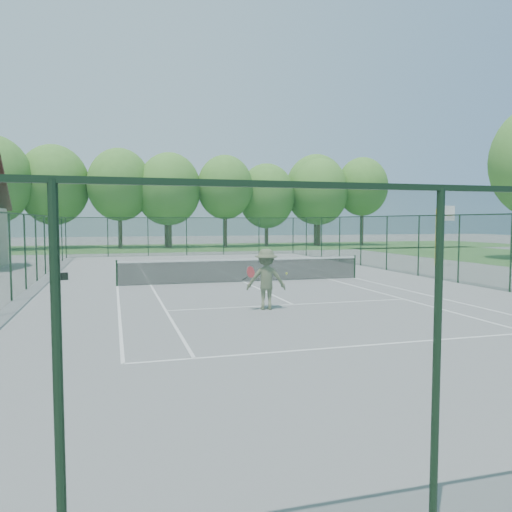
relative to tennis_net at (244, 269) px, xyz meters
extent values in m
plane|color=gray|center=(0.00, 0.00, -0.58)|extent=(140.00, 140.00, 0.00)
cube|color=#427733|center=(0.00, 30.00, -0.57)|extent=(80.00, 16.00, 0.01)
cube|color=white|center=(0.00, 11.88, -0.57)|extent=(10.97, 0.08, 0.01)
cube|color=white|center=(0.00, -11.88, -0.57)|extent=(10.97, 0.08, 0.01)
cube|color=white|center=(0.00, 6.40, -0.57)|extent=(8.23, 0.08, 0.01)
cube|color=white|center=(0.00, -6.40, -0.57)|extent=(8.23, 0.08, 0.01)
cube|color=white|center=(5.49, 0.00, -0.57)|extent=(0.08, 23.77, 0.01)
cube|color=white|center=(-5.49, 0.00, -0.57)|extent=(0.08, 23.77, 0.01)
cube|color=white|center=(4.12, 0.00, -0.57)|extent=(0.08, 23.77, 0.01)
cube|color=white|center=(-4.12, 0.00, -0.57)|extent=(0.08, 23.77, 0.01)
cube|color=white|center=(0.00, 0.00, -0.57)|extent=(0.08, 12.80, 0.01)
cylinder|color=black|center=(-5.50, 0.00, -0.03)|extent=(0.08, 0.08, 1.10)
cylinder|color=black|center=(5.50, 0.00, -0.03)|extent=(0.08, 0.08, 1.10)
cube|color=black|center=(0.00, 0.00, -0.08)|extent=(11.00, 0.02, 0.96)
cube|color=white|center=(0.00, 0.00, 0.42)|extent=(11.00, 0.05, 0.07)
cube|color=#1A3722|center=(0.00, 18.00, 0.92)|extent=(18.00, 0.02, 3.00)
cube|color=#1A3722|center=(9.00, 0.00, 0.92)|extent=(0.02, 36.00, 3.00)
cube|color=#1A3722|center=(-9.00, 0.00, 0.92)|extent=(0.02, 36.00, 3.00)
cube|color=black|center=(0.00, 18.00, 2.42)|extent=(18.00, 0.05, 0.05)
cube|color=black|center=(9.00, 0.00, 2.42)|extent=(0.05, 36.00, 0.05)
cube|color=black|center=(-9.00, 0.00, 2.42)|extent=(0.05, 36.00, 0.05)
cylinder|color=#3F2C22|center=(0.00, 30.00, 1.52)|extent=(0.40, 0.40, 4.20)
ellipsoid|color=#437C2F|center=(0.00, 30.00, 5.42)|extent=(6.40, 6.40, 7.40)
cylinder|color=#3F2C22|center=(16.50, 30.00, 1.52)|extent=(0.40, 0.40, 4.20)
ellipsoid|color=#437C2F|center=(16.50, 30.00, 5.42)|extent=(6.40, 6.40, 7.40)
cylinder|color=yellow|center=(13.63, 5.01, 1.17)|extent=(0.12, 0.12, 3.50)
cube|color=yellow|center=(13.63, 4.56, 2.77)|extent=(0.08, 0.90, 0.08)
cube|color=white|center=(13.63, 4.11, 2.62)|extent=(1.20, 0.05, 0.90)
torus|color=orange|center=(13.63, 3.88, 2.47)|extent=(0.48, 0.48, 0.02)
cube|color=black|center=(-7.89, 3.02, -0.41)|extent=(0.47, 0.36, 0.34)
cube|color=black|center=(-8.10, 2.92, -0.44)|extent=(0.39, 0.30, 0.27)
imported|color=#575C42|center=(-1.10, -6.96, 0.36)|extent=(1.33, 0.93, 1.87)
sphere|color=#C2D934|center=(-0.29, -6.56, 0.47)|extent=(0.07, 0.07, 0.07)
camera|label=1|loc=(-5.62, -21.57, 2.15)|focal=35.00mm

